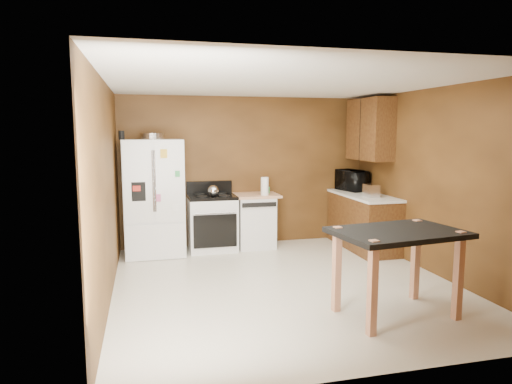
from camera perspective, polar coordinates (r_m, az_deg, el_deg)
name	(u,v)px	position (r m, az deg, el deg)	size (l,w,h in m)	color
floor	(285,284)	(5.90, 3.62, -11.45)	(4.50, 4.50, 0.00)	beige
ceiling	(287,82)	(5.60, 3.84, 13.50)	(4.50, 4.50, 0.00)	white
wall_back	(246,171)	(7.78, -1.26, 2.64)	(4.20, 4.20, 0.00)	brown
wall_front	(375,221)	(3.56, 14.68, -3.54)	(4.20, 4.20, 0.00)	brown
wall_left	(107,192)	(5.37, -18.16, 0.03)	(4.50, 4.50, 0.00)	brown
wall_right	(435,182)	(6.55, 21.52, 1.18)	(4.50, 4.50, 0.00)	brown
roasting_pan	(153,136)	(7.24, -12.80, 6.82)	(0.38, 0.38, 0.10)	silver
pen_cup	(121,135)	(7.07, -16.47, 6.83)	(0.09, 0.09, 0.13)	black
kettle	(213,191)	(7.23, -5.38, 0.15)	(0.18, 0.18, 0.18)	silver
paper_towel	(265,186)	(7.40, 1.09, 0.73)	(0.13, 0.13, 0.29)	white
green_canister	(267,190)	(7.68, 1.39, 0.26)	(0.09, 0.09, 0.10)	#46B65D
toaster	(371,191)	(7.38, 14.21, 0.17)	(0.17, 0.27, 0.20)	silver
microwave	(352,181)	(8.10, 11.91, 1.32)	(0.58, 0.39, 0.32)	black
refrigerator	(154,198)	(7.25, -12.62, -0.69)	(0.90, 0.80, 1.80)	white
gas_range	(212,222)	(7.46, -5.51, -3.73)	(0.76, 0.68, 1.10)	white
dishwasher	(255,220)	(7.62, -0.16, -3.53)	(0.78, 0.63, 0.89)	white
right_cabinets	(365,193)	(7.72, 13.47, -0.17)	(0.63, 1.58, 2.45)	brown
island	(397,243)	(4.96, 17.26, -6.11)	(1.39, 1.02, 0.92)	black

